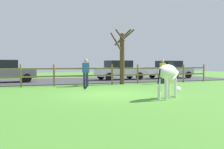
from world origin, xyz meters
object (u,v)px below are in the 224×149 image
crow_on_grass (85,88)px  parked_car_white (120,70)px  visitor_left_of_tree (86,71)px  zebra (169,74)px  parked_car_silver (170,69)px  visitor_right_of_tree (163,70)px  parked_car_grey (4,71)px  bare_tree (122,55)px

crow_on_grass → parked_car_white: 8.28m
parked_car_white → visitor_left_of_tree: bearing=-131.8°
zebra → parked_car_silver: bearing=55.6°
parked_car_white → visitor_right_of_tree: bearing=-74.8°
parked_car_silver → parked_car_grey: bearing=-179.3°
zebra → crow_on_grass: zebra is taller
bare_tree → visitor_left_of_tree: (-2.67, -0.76, -0.98)m
parked_car_white → zebra: bearing=-103.6°
parked_car_white → visitor_right_of_tree: (1.22, -4.50, 0.06)m
visitor_left_of_tree → visitor_right_of_tree: same height
parked_car_grey → parked_car_silver: 13.69m
bare_tree → parked_car_white: bearing=68.9°
crow_on_grass → parked_car_white: (4.79, 6.72, 0.72)m
zebra → parked_car_silver: parked_car_silver is taller
parked_car_silver → visitor_right_of_tree: bearing=-128.7°
parked_car_silver → parked_car_white: bearing=-178.1°
parked_car_silver → parked_car_white: (-4.97, -0.16, 0.00)m
bare_tree → zebra: bare_tree is taller
crow_on_grass → parked_car_grey: bearing=120.4°
parked_car_grey → visitor_right_of_tree: 10.91m
visitor_right_of_tree → bare_tree: bearing=167.9°
bare_tree → parked_car_silver: bearing=32.2°
parked_car_white → bare_tree: bearing=-111.1°
crow_on_grass → visitor_right_of_tree: visitor_right_of_tree is taller
bare_tree → crow_on_grass: bare_tree is taller
bare_tree → parked_car_grey: size_ratio=0.90×
bare_tree → parked_car_grey: bearing=151.5°
crow_on_grass → visitor_right_of_tree: (6.01, 2.21, 0.78)m
visitor_left_of_tree → parked_car_white: bearing=48.2°
zebra → parked_car_grey: bearing=119.0°
crow_on_grass → parked_car_silver: 11.96m
parked_car_grey → parked_car_silver: size_ratio=1.00×
zebra → visitor_right_of_tree: bearing=59.0°
bare_tree → parked_car_silver: (6.48, 4.08, -1.04)m
crow_on_grass → parked_car_silver: parked_car_silver is taller
bare_tree → crow_on_grass: size_ratio=17.13×
visitor_right_of_tree → parked_car_grey: bearing=155.7°
crow_on_grass → visitor_left_of_tree: visitor_left_of_tree is taller
parked_car_white → visitor_left_of_tree: (-4.18, -4.68, 0.06)m
bare_tree → crow_on_grass: (-3.27, -2.80, -1.76)m
visitor_right_of_tree → visitor_left_of_tree: bearing=-178.1°
parked_car_silver → visitor_left_of_tree: 10.35m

